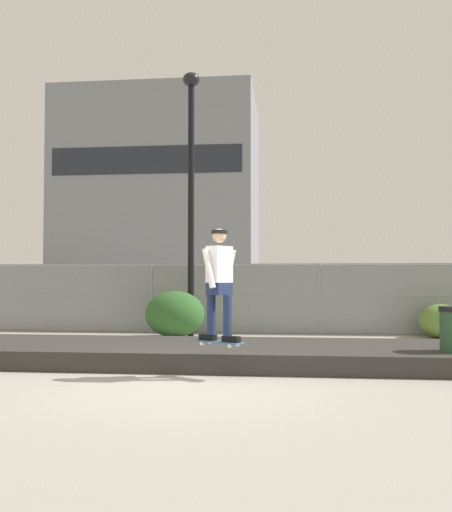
{
  "coord_description": "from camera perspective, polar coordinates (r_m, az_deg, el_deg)",
  "views": [
    {
      "loc": [
        1.45,
        -7.72,
        1.48
      ],
      "look_at": [
        0.25,
        3.24,
        1.89
      ],
      "focal_mm": 40.49,
      "sensor_mm": 36.0,
      "label": 1
    }
  ],
  "objects": [
    {
      "name": "library_building",
      "position": [
        58.74,
        -6.35,
        5.88
      ],
      "size": [
        18.85,
        13.56,
        19.31
      ],
      "color": "slate",
      "rests_on": "ground_plane"
    },
    {
      "name": "ground_plane",
      "position": [
        7.99,
        -4.43,
        -12.83
      ],
      "size": [
        120.0,
        120.0,
        0.0
      ],
      "primitive_type": "plane",
      "color": "#9E998E"
    },
    {
      "name": "skateboard",
      "position": [
        8.59,
        -0.67,
        -8.5
      ],
      "size": [
        0.79,
        0.59,
        0.07
      ],
      "color": "#2D608C"
    },
    {
      "name": "street_lamp",
      "position": [
        14.88,
        -3.47,
        8.38
      ],
      "size": [
        0.44,
        0.44,
        6.74
      ],
      "color": "black",
      "rests_on": "ground_plane"
    },
    {
      "name": "skater",
      "position": [
        8.54,
        -0.66,
        -2.16
      ],
      "size": [
        0.67,
        0.62,
        1.66
      ],
      "color": "black",
      "rests_on": "skateboard"
    },
    {
      "name": "parked_car_near",
      "position": [
        19.07,
        -10.98,
        -4.04
      ],
      "size": [
        4.47,
        2.09,
        1.66
      ],
      "color": "silver",
      "rests_on": "ground_plane"
    },
    {
      "name": "shrub_left",
      "position": [
        14.44,
        -5.07,
        -5.73
      ],
      "size": [
        1.49,
        1.22,
        1.15
      ],
      "color": "#2D5B28",
      "rests_on": "ground_plane"
    },
    {
      "name": "chain_fence",
      "position": [
        15.31,
        0.83,
        -4.2
      ],
      "size": [
        22.49,
        0.06,
        1.85
      ],
      "color": "gray",
      "rests_on": "ground_plane"
    },
    {
      "name": "shrub_center",
      "position": [
        15.15,
        20.5,
        -6.04
      ],
      "size": [
        1.08,
        0.88,
        0.83
      ],
      "color": "#567A33",
      "rests_on": "ground_plane"
    },
    {
      "name": "gravel_berm",
      "position": [
        10.21,
        -1.99,
        -9.59
      ],
      "size": [
        16.32,
        2.64,
        0.32
      ],
      "primitive_type": "cube",
      "color": "#33302D",
      "rests_on": "ground_plane"
    }
  ]
}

